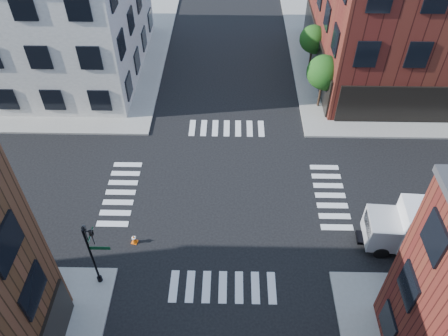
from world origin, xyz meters
name	(u,v)px	position (x,y,z in m)	size (l,w,h in m)	color
ground	(225,194)	(0.00, 0.00, 0.00)	(120.00, 120.00, 0.00)	black
sidewalk_ne	(437,43)	(21.00, 21.00, 0.07)	(30.00, 30.00, 0.15)	gray
sidewalk_nw	(23,39)	(-21.00, 21.00, 0.07)	(30.00, 30.00, 0.15)	gray
building_nw	(6,9)	(-19.00, 16.00, 5.50)	(22.00, 16.00, 11.00)	#B9B4A9
tree_near	(324,74)	(7.56, 9.98, 3.16)	(2.69, 2.69, 4.49)	black
tree_far	(314,40)	(7.56, 15.98, 2.87)	(2.43, 2.43, 4.07)	black
signal_pole	(92,249)	(-6.72, -6.68, 2.86)	(1.29, 1.24, 4.60)	black
box_truck	(433,228)	(11.93, -4.02, 1.70)	(7.35, 2.60, 3.28)	silver
traffic_cone	(134,239)	(-5.37, -4.07, 0.31)	(0.42, 0.42, 0.65)	#F95F0B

